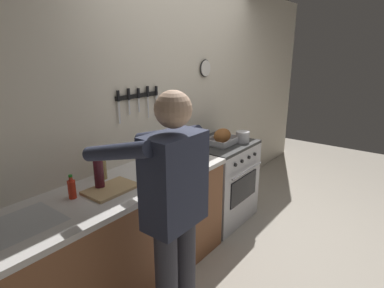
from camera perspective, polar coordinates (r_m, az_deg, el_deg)
The scene contains 13 objects.
ground_plane at distance 3.23m, azimuth 18.23°, elevation -19.40°, with size 8.00×8.00×0.00m, color #A89E8E.
wall_back at distance 3.33m, azimuth -2.05°, elevation 7.06°, with size 6.00×0.13×2.60m.
counter_block at distance 2.59m, azimuth -13.26°, elevation -16.53°, with size 2.03×0.65×0.90m.
stove at distance 3.54m, azimuth 4.93°, elevation -6.77°, with size 0.76×0.67×0.90m.
person_cook at distance 1.91m, azimuth -3.63°, elevation -11.66°, with size 0.51×0.63×1.66m.
roasting_pan at distance 3.35m, azimuth 5.55°, elevation 1.27°, with size 0.35×0.26×0.17m.
saucepan at distance 3.44m, azimuth 9.22°, elevation 1.32°, with size 0.15×0.15×0.12m.
cutting_board at distance 2.33m, azimuth -14.55°, elevation -7.94°, with size 0.36×0.24×0.02m, color tan.
bottle_wine_red at distance 2.32m, azimuth -16.66°, elevation -4.88°, with size 0.07×0.07×0.32m.
bottle_dish_soap at distance 2.98m, azimuth -4.32°, elevation -0.43°, with size 0.07×0.07×0.20m.
bottle_hot_sauce at distance 2.27m, azimuth -21.07°, elevation -7.61°, with size 0.05×0.05×0.17m.
bottle_soy_sauce at distance 2.69m, azimuth -6.80°, elevation -2.32°, with size 0.06×0.06×0.21m.
bottle_vinegar at distance 2.51m, azimuth -16.04°, elevation -4.14°, with size 0.06×0.06×0.22m.
Camera 1 is at (-2.53, -0.74, 1.86)m, focal length 29.23 mm.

